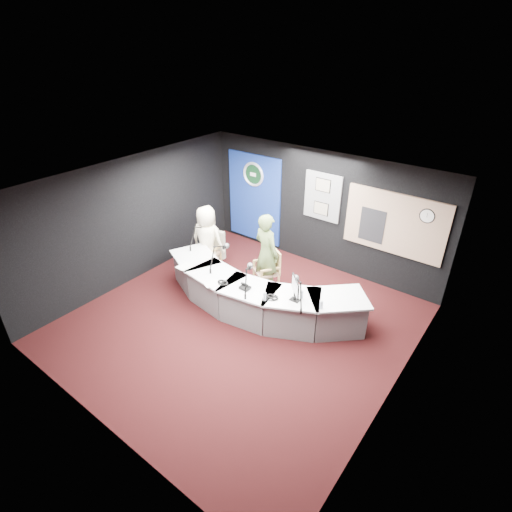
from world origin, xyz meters
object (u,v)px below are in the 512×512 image
Objects in this scene: armchair_left at (208,254)px; person_woman at (266,253)px; person_man at (207,240)px; broadcast_desk at (254,294)px; armchair_right at (266,269)px.

person_woman is at bearing -2.88° from armchair_left.
person_woman is at bearing 173.78° from person_man.
broadcast_desk is 1.90m from armchair_left.
person_man reaches higher than armchair_right.
person_woman reaches higher than person_man.
armchair_right is at bearing -2.88° from armchair_left.
broadcast_desk is at bearing -39.16° from armchair_right.
person_woman reaches higher than broadcast_desk.
person_man is 1.58m from person_woman.
person_woman reaches higher than armchair_right.
armchair_left is at bearing 19.47° from person_woman.
armchair_right is 1.60m from person_man.
person_man reaches higher than armchair_left.
armchair_right is (1.57, 0.17, 0.08)m from armchair_left.
person_woman is at bearing 108.29° from broadcast_desk.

